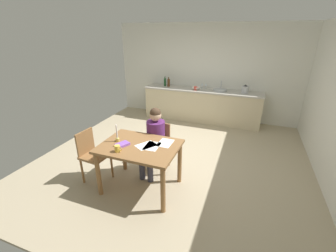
% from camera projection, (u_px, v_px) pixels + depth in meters
% --- Properties ---
extents(ground_plane, '(5.20, 5.20, 0.04)m').
position_uv_depth(ground_plane, '(176.00, 158.00, 4.55)').
color(ground_plane, tan).
extents(wall_back, '(5.20, 0.12, 2.60)m').
position_uv_depth(wall_back, '(206.00, 73.00, 6.27)').
color(wall_back, silver).
rests_on(wall_back, ground).
extents(kitchen_counter, '(3.23, 0.64, 0.90)m').
position_uv_depth(kitchen_counter, '(201.00, 105.00, 6.29)').
color(kitchen_counter, beige).
rests_on(kitchen_counter, ground).
extents(dining_table, '(1.18, 0.86, 0.78)m').
position_uv_depth(dining_table, '(140.00, 152.00, 3.41)').
color(dining_table, olive).
rests_on(dining_table, ground).
extents(chair_at_table, '(0.43, 0.43, 0.85)m').
position_uv_depth(chair_at_table, '(158.00, 144.00, 4.06)').
color(chair_at_table, olive).
rests_on(chair_at_table, ground).
extents(person_seated, '(0.34, 0.61, 1.19)m').
position_uv_depth(person_seated, '(154.00, 137.00, 3.85)').
color(person_seated, '#592666').
rests_on(person_seated, ground).
extents(chair_side_empty, '(0.43, 0.43, 0.89)m').
position_uv_depth(chair_side_empty, '(92.00, 154.00, 3.69)').
color(chair_side_empty, olive).
rests_on(chair_side_empty, ground).
extents(coffee_mug, '(0.12, 0.08, 0.10)m').
position_uv_depth(coffee_mug, '(118.00, 149.00, 3.17)').
color(coffee_mug, '#F2CC4C').
rests_on(coffee_mug, dining_table).
extents(candlestick, '(0.06, 0.06, 0.28)m').
position_uv_depth(candlestick, '(117.00, 137.00, 3.46)').
color(candlestick, gold).
rests_on(candlestick, dining_table).
extents(book_magazine, '(0.21, 0.24, 0.03)m').
position_uv_depth(book_magazine, '(122.00, 144.00, 3.35)').
color(book_magazine, '#8955BE').
rests_on(book_magazine, dining_table).
extents(paper_letter, '(0.34, 0.36, 0.00)m').
position_uv_depth(paper_letter, '(146.00, 145.00, 3.36)').
color(paper_letter, white).
rests_on(paper_letter, dining_table).
extents(paper_bill, '(0.23, 0.31, 0.00)m').
position_uv_depth(paper_bill, '(152.00, 146.00, 3.34)').
color(paper_bill, white).
rests_on(paper_bill, dining_table).
extents(paper_envelope, '(0.21, 0.30, 0.00)m').
position_uv_depth(paper_envelope, '(165.00, 143.00, 3.43)').
color(paper_envelope, white).
rests_on(paper_envelope, dining_table).
extents(sink_unit, '(0.36, 0.36, 0.24)m').
position_uv_depth(sink_unit, '(220.00, 90.00, 5.96)').
color(sink_unit, '#B2B7BC').
rests_on(sink_unit, kitchen_counter).
extents(bottle_oil, '(0.06, 0.06, 0.27)m').
position_uv_depth(bottle_oil, '(165.00, 82.00, 6.46)').
color(bottle_oil, '#194C23').
rests_on(bottle_oil, kitchen_counter).
extents(bottle_vinegar, '(0.07, 0.07, 0.26)m').
position_uv_depth(bottle_vinegar, '(169.00, 82.00, 6.41)').
color(bottle_vinegar, '#593319').
rests_on(bottle_vinegar, kitchen_counter).
extents(mixing_bowl, '(0.23, 0.23, 0.10)m').
position_uv_depth(mixing_bowl, '(196.00, 88.00, 6.08)').
color(mixing_bowl, white).
rests_on(mixing_bowl, kitchen_counter).
extents(stovetop_kettle, '(0.18, 0.18, 0.22)m').
position_uv_depth(stovetop_kettle, '(245.00, 89.00, 5.72)').
color(stovetop_kettle, '#B7BABF').
rests_on(stovetop_kettle, kitchen_counter).
extents(wine_glass_near_sink, '(0.07, 0.07, 0.15)m').
position_uv_depth(wine_glass_near_sink, '(206.00, 84.00, 6.18)').
color(wine_glass_near_sink, silver).
rests_on(wine_glass_near_sink, kitchen_counter).
extents(wine_glass_by_kettle, '(0.07, 0.07, 0.15)m').
position_uv_depth(wine_glass_by_kettle, '(202.00, 84.00, 6.22)').
color(wine_glass_by_kettle, silver).
rests_on(wine_glass_by_kettle, kitchen_counter).
extents(teacup_on_counter, '(0.13, 0.09, 0.10)m').
position_uv_depth(teacup_on_counter, '(195.00, 88.00, 6.02)').
color(teacup_on_counter, '#D84C3F').
rests_on(teacup_on_counter, kitchen_counter).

